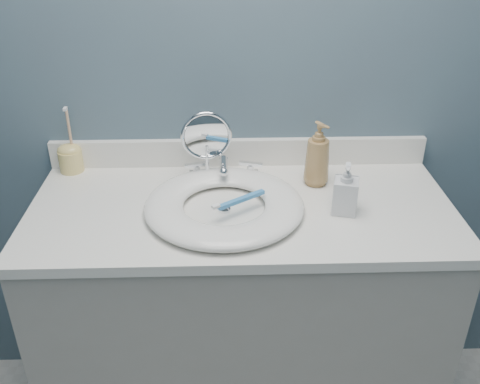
{
  "coord_description": "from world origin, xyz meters",
  "views": [
    {
      "loc": [
        -0.05,
        -0.35,
        1.66
      ],
      "look_at": [
        -0.01,
        0.94,
        0.94
      ],
      "focal_mm": 40.0,
      "sensor_mm": 36.0,
      "label": 1
    }
  ],
  "objects_px": {
    "soap_bottle_amber": "(318,154)",
    "toothbrush_holder": "(70,157)",
    "soap_bottle_clear": "(346,188)",
    "makeup_mirror": "(207,144)"
  },
  "relations": [
    {
      "from": "soap_bottle_amber",
      "to": "toothbrush_holder",
      "type": "height_order",
      "value": "toothbrush_holder"
    },
    {
      "from": "toothbrush_holder",
      "to": "soap_bottle_amber",
      "type": "bearing_deg",
      "value": -8.15
    },
    {
      "from": "soap_bottle_amber",
      "to": "soap_bottle_clear",
      "type": "distance_m",
      "value": 0.18
    },
    {
      "from": "soap_bottle_clear",
      "to": "toothbrush_holder",
      "type": "distance_m",
      "value": 0.87
    },
    {
      "from": "makeup_mirror",
      "to": "soap_bottle_amber",
      "type": "xyz_separation_m",
      "value": [
        0.33,
        -0.03,
        -0.02
      ]
    },
    {
      "from": "makeup_mirror",
      "to": "soap_bottle_clear",
      "type": "bearing_deg",
      "value": -31.96
    },
    {
      "from": "toothbrush_holder",
      "to": "soap_bottle_clear",
      "type": "bearing_deg",
      "value": -18.73
    },
    {
      "from": "soap_bottle_amber",
      "to": "toothbrush_holder",
      "type": "xyz_separation_m",
      "value": [
        -0.77,
        0.11,
        -0.05
      ]
    },
    {
      "from": "soap_bottle_clear",
      "to": "toothbrush_holder",
      "type": "bearing_deg",
      "value": 175.18
    },
    {
      "from": "toothbrush_holder",
      "to": "makeup_mirror",
      "type": "bearing_deg",
      "value": -10.65
    }
  ]
}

